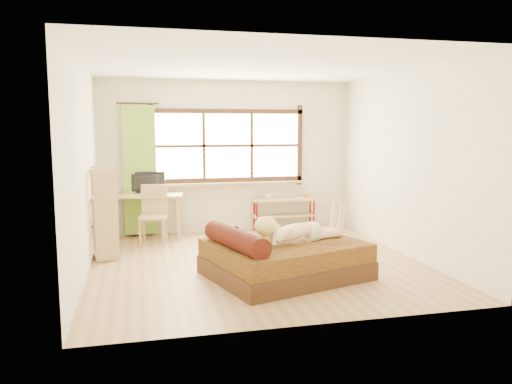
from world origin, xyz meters
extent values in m
plane|color=#9E754C|center=(0.00, 0.00, 0.00)|extent=(4.50, 4.50, 0.00)
plane|color=white|center=(0.00, 0.00, 2.70)|extent=(4.50, 4.50, 0.00)
plane|color=silver|center=(0.00, 2.25, 1.35)|extent=(4.50, 0.00, 4.50)
plane|color=silver|center=(0.00, -2.25, 1.35)|extent=(4.50, 0.00, 4.50)
plane|color=silver|center=(-2.25, 0.00, 1.35)|extent=(0.00, 4.50, 4.50)
plane|color=silver|center=(2.25, 0.00, 1.35)|extent=(0.00, 4.50, 4.50)
cube|color=#FFEDBF|center=(0.00, 2.25, 1.55)|extent=(2.60, 0.01, 1.30)
cube|color=#A48059|center=(0.00, 2.17, 0.88)|extent=(2.80, 0.16, 0.04)
cube|color=olive|center=(-1.55, 2.13, 1.15)|extent=(0.55, 0.10, 2.20)
cube|color=#331F0F|center=(0.21, -0.67, 0.11)|extent=(2.15, 1.91, 0.23)
cube|color=#32190B|center=(0.21, -0.67, 0.34)|extent=(2.11, 1.87, 0.23)
cylinder|color=black|center=(-0.47, -0.87, 0.56)|extent=(0.59, 1.25, 0.25)
cube|color=#A48059|center=(-1.46, 1.95, 0.74)|extent=(1.29, 0.76, 0.04)
cube|color=#A48059|center=(-2.05, 1.83, 0.36)|extent=(0.06, 0.06, 0.73)
cube|color=#A48059|center=(-0.95, 1.64, 0.36)|extent=(0.06, 0.06, 0.73)
cube|color=#A48059|center=(-1.97, 2.26, 0.36)|extent=(0.06, 0.06, 0.73)
cube|color=#A48059|center=(-0.88, 2.07, 0.36)|extent=(0.06, 0.06, 0.73)
imported|color=black|center=(-1.46, 2.00, 0.94)|extent=(0.65, 0.19, 0.37)
cube|color=#A48059|center=(-1.36, 1.50, 0.45)|extent=(0.49, 0.49, 0.04)
cube|color=#A48059|center=(-1.33, 1.69, 0.71)|extent=(0.43, 0.11, 0.49)
cube|color=#A48059|center=(-1.57, 1.35, 0.21)|extent=(0.05, 0.05, 0.43)
cube|color=#A48059|center=(-1.22, 1.29, 0.21)|extent=(0.05, 0.05, 0.43)
cube|color=#A48059|center=(-1.51, 1.71, 0.21)|extent=(0.05, 0.05, 0.43)
cube|color=#A48059|center=(-1.15, 1.65, 0.21)|extent=(0.05, 0.05, 0.43)
cube|color=#A48059|center=(1.01, 2.07, 0.56)|extent=(1.18, 0.33, 0.04)
cube|color=#A48059|center=(1.01, 2.07, 0.27)|extent=(1.18, 0.33, 0.03)
cylinder|color=maroon|center=(0.47, 1.97, 0.29)|extent=(0.04, 0.04, 0.58)
cylinder|color=maroon|center=(1.54, 1.93, 0.29)|extent=(0.04, 0.04, 0.58)
cylinder|color=maroon|center=(0.48, 2.21, 0.29)|extent=(0.04, 0.04, 0.58)
cylinder|color=maroon|center=(1.55, 2.17, 0.29)|extent=(0.04, 0.04, 0.58)
cube|color=#C78031|center=(1.44, 2.05, 0.62)|extent=(0.10, 0.10, 0.08)
imported|color=gray|center=(0.71, 2.07, 0.63)|extent=(0.13, 0.13, 0.10)
imported|color=gray|center=(1.21, 2.07, 0.59)|extent=(0.18, 0.24, 0.02)
cube|color=#A48059|center=(-2.08, 0.83, 0.05)|extent=(0.42, 0.59, 0.03)
cube|color=#A48059|center=(-2.08, 0.83, 0.46)|extent=(0.42, 0.59, 0.03)
cube|color=#A48059|center=(-2.08, 0.83, 0.87)|extent=(0.42, 0.59, 0.03)
cube|color=#A48059|center=(-2.08, 0.83, 1.28)|extent=(0.42, 0.59, 0.03)
cube|color=#A48059|center=(-2.03, 0.57, 0.67)|extent=(0.32, 0.10, 1.31)
cube|color=#A48059|center=(-2.13, 1.09, 0.67)|extent=(0.32, 0.10, 1.31)
camera|label=1|loc=(-1.56, -6.59, 1.89)|focal=35.00mm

